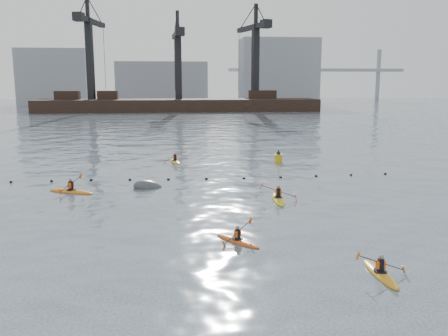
{
  "coord_description": "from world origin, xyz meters",
  "views": [
    {
      "loc": [
        -1.53,
        -14.39,
        7.66
      ],
      "look_at": [
        1.29,
        11.94,
        2.8
      ],
      "focal_mm": 38.0,
      "sensor_mm": 36.0,
      "label": 1
    }
  ],
  "objects_px": {
    "kayaker_1": "(380,273)",
    "kayaker_3": "(278,198)",
    "kayaker_2": "(71,191)",
    "mooring_buoy": "(148,188)",
    "kayaker_0": "(237,240)",
    "kayaker_5": "(175,161)",
    "nav_buoy": "(278,158)"
  },
  "relations": [
    {
      "from": "kayaker_1",
      "to": "kayaker_5",
      "type": "height_order",
      "value": "kayaker_5"
    },
    {
      "from": "mooring_buoy",
      "to": "nav_buoy",
      "type": "distance_m",
      "value": 15.38
    },
    {
      "from": "kayaker_5",
      "to": "mooring_buoy",
      "type": "distance_m",
      "value": 11.07
    },
    {
      "from": "kayaker_2",
      "to": "mooring_buoy",
      "type": "bearing_deg",
      "value": -53.72
    },
    {
      "from": "kayaker_0",
      "to": "kayaker_3",
      "type": "xyz_separation_m",
      "value": [
        3.75,
        7.83,
        0.02
      ]
    },
    {
      "from": "kayaker_2",
      "to": "kayaker_5",
      "type": "xyz_separation_m",
      "value": [
        7.3,
        11.85,
        -0.01
      ]
    },
    {
      "from": "kayaker_0",
      "to": "kayaker_5",
      "type": "height_order",
      "value": "kayaker_5"
    },
    {
      "from": "kayaker_0",
      "to": "kayaker_1",
      "type": "xyz_separation_m",
      "value": [
        5.16,
        -4.56,
        0.01
      ]
    },
    {
      "from": "kayaker_0",
      "to": "kayaker_2",
      "type": "xyz_separation_m",
      "value": [
        -10.19,
        11.52,
        0.02
      ]
    },
    {
      "from": "kayaker_5",
      "to": "kayaker_1",
      "type": "bearing_deg",
      "value": -88.25
    },
    {
      "from": "kayaker_0",
      "to": "mooring_buoy",
      "type": "bearing_deg",
      "value": 73.7
    },
    {
      "from": "kayaker_2",
      "to": "kayaker_5",
      "type": "distance_m",
      "value": 13.92
    },
    {
      "from": "kayaker_0",
      "to": "kayaker_1",
      "type": "relative_size",
      "value": 0.85
    },
    {
      "from": "kayaker_2",
      "to": "kayaker_5",
      "type": "bearing_deg",
      "value": -5.68
    },
    {
      "from": "kayaker_1",
      "to": "kayaker_3",
      "type": "height_order",
      "value": "kayaker_3"
    },
    {
      "from": "kayaker_1",
      "to": "mooring_buoy",
      "type": "bearing_deg",
      "value": 120.51
    },
    {
      "from": "kayaker_1",
      "to": "kayaker_5",
      "type": "bearing_deg",
      "value": 106.01
    },
    {
      "from": "kayaker_2",
      "to": "mooring_buoy",
      "type": "xyz_separation_m",
      "value": [
        5.28,
        0.96,
        -0.11
      ]
    },
    {
      "from": "kayaker_3",
      "to": "nav_buoy",
      "type": "xyz_separation_m",
      "value": [
        3.22,
        14.41,
        0.3
      ]
    },
    {
      "from": "kayaker_1",
      "to": "kayaker_3",
      "type": "distance_m",
      "value": 12.48
    },
    {
      "from": "kayaker_3",
      "to": "nav_buoy",
      "type": "bearing_deg",
      "value": 82.43
    },
    {
      "from": "kayaker_0",
      "to": "kayaker_3",
      "type": "distance_m",
      "value": 8.69
    },
    {
      "from": "kayaker_3",
      "to": "nav_buoy",
      "type": "relative_size",
      "value": 2.65
    },
    {
      "from": "kayaker_5",
      "to": "nav_buoy",
      "type": "relative_size",
      "value": 2.47
    },
    {
      "from": "kayaker_0",
      "to": "mooring_buoy",
      "type": "height_order",
      "value": "kayaker_0"
    },
    {
      "from": "kayaker_0",
      "to": "nav_buoy",
      "type": "relative_size",
      "value": 1.92
    },
    {
      "from": "kayaker_0",
      "to": "kayaker_3",
      "type": "height_order",
      "value": "kayaker_3"
    },
    {
      "from": "kayaker_0",
      "to": "kayaker_5",
      "type": "relative_size",
      "value": 0.78
    },
    {
      "from": "kayaker_5",
      "to": "mooring_buoy",
      "type": "bearing_deg",
      "value": -114.84
    },
    {
      "from": "kayaker_1",
      "to": "mooring_buoy",
      "type": "distance_m",
      "value": 19.79
    },
    {
      "from": "kayaker_1",
      "to": "nav_buoy",
      "type": "xyz_separation_m",
      "value": [
        1.81,
        26.81,
        0.32
      ]
    },
    {
      "from": "kayaker_2",
      "to": "nav_buoy",
      "type": "distance_m",
      "value": 20.24
    }
  ]
}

